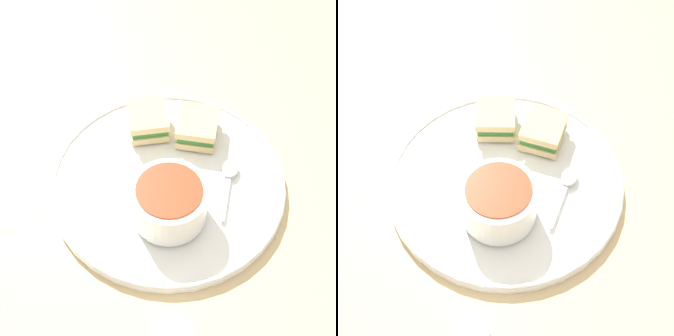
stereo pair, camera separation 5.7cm
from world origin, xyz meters
TOP-DOWN VIEW (x-y plane):
  - ground_plane at (0.00, 0.00)m, footprint 2.40×2.40m
  - plate at (0.00, 0.00)m, footprint 0.35×0.35m
  - soup_bowl at (-0.06, 0.02)m, footprint 0.10×0.10m
  - spoon at (-0.03, -0.08)m, footprint 0.10×0.07m
  - sandwich_half_near at (0.06, -0.07)m, footprint 0.09×0.09m
  - sandwich_half_far at (0.10, -0.01)m, footprint 0.08×0.08m

SIDE VIEW (x-z plane):
  - ground_plane at x=0.00m, z-range 0.00..0.00m
  - plate at x=0.00m, z-range 0.00..0.02m
  - spoon at x=-0.03m, z-range 0.02..0.02m
  - sandwich_half_near at x=0.06m, z-range 0.02..0.05m
  - sandwich_half_far at x=0.10m, z-range 0.02..0.05m
  - soup_bowl at x=-0.06m, z-range 0.02..0.08m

